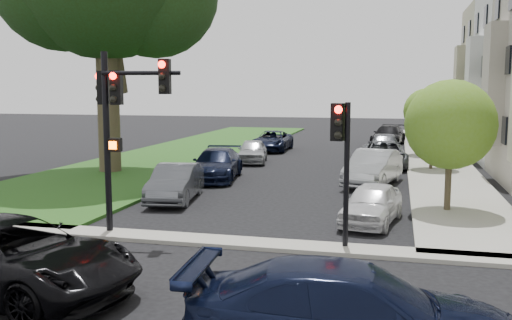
% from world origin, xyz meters
% --- Properties ---
extents(ground, '(140.00, 140.00, 0.00)m').
position_xyz_m(ground, '(0.00, 0.00, 0.00)').
color(ground, black).
rests_on(ground, ground).
extents(grass_strip, '(8.00, 44.00, 0.12)m').
position_xyz_m(grass_strip, '(-9.00, 24.00, 0.06)').
color(grass_strip, '#275117').
rests_on(grass_strip, ground).
extents(sidewalk_right, '(3.50, 44.00, 0.12)m').
position_xyz_m(sidewalk_right, '(6.75, 24.00, 0.06)').
color(sidewalk_right, '#A09C91').
rests_on(sidewalk_right, ground).
extents(sidewalk_cross, '(60.00, 1.00, 0.12)m').
position_xyz_m(sidewalk_cross, '(0.00, 2.00, 0.06)').
color(sidewalk_cross, '#A09C91').
rests_on(sidewalk_cross, ground).
extents(small_tree_a, '(3.09, 3.09, 4.63)m').
position_xyz_m(small_tree_a, '(6.20, 7.67, 3.08)').
color(small_tree_a, '#3D3527').
rests_on(small_tree_a, ground).
extents(small_tree_b, '(2.44, 2.44, 3.66)m').
position_xyz_m(small_tree_b, '(6.20, 18.09, 2.44)').
color(small_tree_b, '#3D3527').
rests_on(small_tree_b, ground).
extents(small_tree_c, '(2.87, 2.87, 4.31)m').
position_xyz_m(small_tree_c, '(6.20, 24.64, 2.87)').
color(small_tree_c, '#3D3527').
rests_on(small_tree_c, ground).
extents(traffic_signal_main, '(2.63, 0.69, 5.37)m').
position_xyz_m(traffic_signal_main, '(-3.38, 2.23, 3.70)').
color(traffic_signal_main, black).
rests_on(traffic_signal_main, ground).
extents(traffic_signal_secondary, '(0.53, 0.42, 3.96)m').
position_xyz_m(traffic_signal_secondary, '(3.03, 2.19, 2.76)').
color(traffic_signal_secondary, black).
rests_on(traffic_signal_secondary, ground).
extents(car_cross_near, '(6.15, 3.64, 1.60)m').
position_xyz_m(car_cross_near, '(-3.39, -2.81, 0.80)').
color(car_cross_near, black).
rests_on(car_cross_near, ground).
extents(car_cross_far, '(5.58, 2.55, 1.58)m').
position_xyz_m(car_cross_far, '(3.87, -4.16, 0.79)').
color(car_cross_far, black).
rests_on(car_cross_far, ground).
extents(car_parked_0, '(2.15, 3.98, 1.29)m').
position_xyz_m(car_parked_0, '(3.71, 5.48, 0.64)').
color(car_parked_0, silver).
rests_on(car_parked_0, ground).
extents(car_parked_1, '(2.60, 5.00, 1.57)m').
position_xyz_m(car_parked_1, '(3.44, 12.86, 0.78)').
color(car_parked_1, '#999BA0').
rests_on(car_parked_1, ground).
extents(car_parked_2, '(2.74, 5.25, 1.41)m').
position_xyz_m(car_parked_2, '(3.77, 19.05, 0.71)').
color(car_parked_2, '#3F4247').
rests_on(car_parked_2, ground).
extents(car_parked_3, '(1.96, 4.73, 1.60)m').
position_xyz_m(car_parked_3, '(3.69, 22.87, 0.80)').
color(car_parked_3, '#3F4247').
rests_on(car_parked_3, ground).
extents(car_parked_4, '(2.81, 5.36, 1.48)m').
position_xyz_m(car_parked_4, '(3.79, 31.43, 0.74)').
color(car_parked_4, black).
rests_on(car_parked_4, ground).
extents(car_parked_5, '(2.13, 4.44, 1.40)m').
position_xyz_m(car_parked_5, '(-3.79, 7.39, 0.70)').
color(car_parked_5, '#3F4247').
rests_on(car_parked_5, ground).
extents(car_parked_6, '(2.66, 5.22, 1.45)m').
position_xyz_m(car_parked_6, '(-3.84, 12.67, 0.73)').
color(car_parked_6, black).
rests_on(car_parked_6, ground).
extents(car_parked_7, '(2.27, 4.18, 1.35)m').
position_xyz_m(car_parked_7, '(-3.70, 19.05, 0.67)').
color(car_parked_7, '#999BA0').
rests_on(car_parked_7, ground).
extents(car_parked_8, '(2.33, 4.96, 1.37)m').
position_xyz_m(car_parked_8, '(-3.93, 25.44, 0.69)').
color(car_parked_8, black).
rests_on(car_parked_8, ground).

